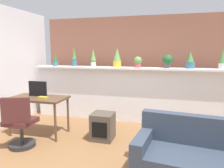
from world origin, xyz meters
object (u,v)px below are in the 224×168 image
(tv_monitor, at_px, (38,89))
(office_chair, at_px, (20,126))
(potted_plant_1, at_px, (74,58))
(potted_plant_4, at_px, (138,62))
(potted_plant_2, at_px, (93,59))
(potted_plant_3, at_px, (117,58))
(potted_plant_6, at_px, (190,61))
(potted_plant_0, at_px, (55,60))
(desk, at_px, (38,101))
(potted_plant_7, at_px, (222,59))
(couch, at_px, (199,162))
(potted_plant_5, at_px, (168,60))
(side_cube_shelf, at_px, (103,126))
(book_on_desk, at_px, (43,98))

(tv_monitor, distance_m, office_chair, 0.89)
(potted_plant_1, xyz_separation_m, potted_plant_4, (1.56, -0.05, -0.07))
(potted_plant_2, height_order, potted_plant_3, potted_plant_3)
(potted_plant_4, relative_size, potted_plant_6, 0.68)
(potted_plant_1, distance_m, tv_monitor, 1.32)
(potted_plant_0, distance_m, desk, 1.45)
(office_chair, bearing_deg, desk, 95.08)
(potted_plant_0, height_order, desk, potted_plant_0)
(potted_plant_7, bearing_deg, potted_plant_4, -178.50)
(potted_plant_0, xyz_separation_m, tv_monitor, (0.23, -1.13, -0.51))
(potted_plant_3, relative_size, couch, 0.26)
(potted_plant_2, distance_m, potted_plant_5, 1.69)
(potted_plant_4, distance_m, couch, 2.59)
(potted_plant_7, bearing_deg, side_cube_shelf, -152.35)
(potted_plant_4, xyz_separation_m, office_chair, (-1.72, -1.82, -1.02))
(potted_plant_4, height_order, book_on_desk, potted_plant_4)
(potted_plant_0, xyz_separation_m, book_on_desk, (0.45, -1.29, -0.64))
(side_cube_shelf, bearing_deg, potted_plant_7, 27.65)
(potted_plant_2, relative_size, tv_monitor, 1.07)
(potted_plant_2, distance_m, book_on_desk, 1.55)
(potted_plant_1, bearing_deg, potted_plant_5, -0.61)
(potted_plant_6, height_order, tv_monitor, potted_plant_6)
(potted_plant_2, bearing_deg, potted_plant_6, 1.57)
(potted_plant_7, xyz_separation_m, tv_monitor, (-3.55, -1.15, -0.58))
(potted_plant_2, height_order, tv_monitor, potted_plant_2)
(potted_plant_1, relative_size, desk, 0.43)
(potted_plant_1, relative_size, potted_plant_6, 1.30)
(potted_plant_1, relative_size, potted_plant_4, 1.92)
(potted_plant_3, distance_m, couch, 2.90)
(potted_plant_0, xyz_separation_m, potted_plant_7, (3.78, 0.02, 0.06))
(potted_plant_1, distance_m, potted_plant_5, 2.21)
(potted_plant_0, xyz_separation_m, potted_plant_6, (3.17, 0.03, 0.02))
(potted_plant_1, distance_m, office_chair, 2.17)
(potted_plant_4, bearing_deg, potted_plant_6, 2.94)
(potted_plant_7, xyz_separation_m, office_chair, (-3.44, -1.86, -1.09))
(potted_plant_5, xyz_separation_m, potted_plant_7, (1.08, 0.02, 0.03))
(office_chair, distance_m, book_on_desk, 0.68)
(desk, xyz_separation_m, book_on_desk, (0.16, -0.08, 0.10))
(desk, bearing_deg, side_cube_shelf, 3.43)
(potted_plant_1, distance_m, potted_plant_3, 1.07)
(potted_plant_7, bearing_deg, potted_plant_1, 179.95)
(potted_plant_3, relative_size, side_cube_shelf, 0.86)
(potted_plant_0, height_order, office_chair, potted_plant_0)
(potted_plant_4, distance_m, tv_monitor, 2.20)
(potted_plant_5, distance_m, potted_plant_7, 1.08)
(tv_monitor, bearing_deg, potted_plant_6, 21.57)
(potted_plant_7, bearing_deg, office_chair, -151.53)
(desk, bearing_deg, office_chair, -84.92)
(potted_plant_4, relative_size, side_cube_shelf, 0.49)
(office_chair, xyz_separation_m, couch, (2.80, -0.26, -0.11))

